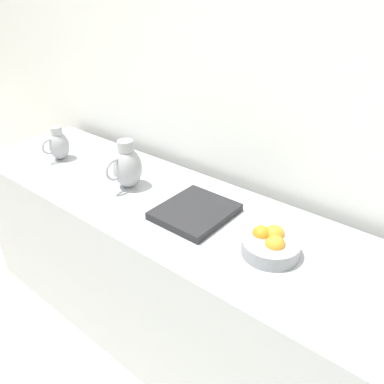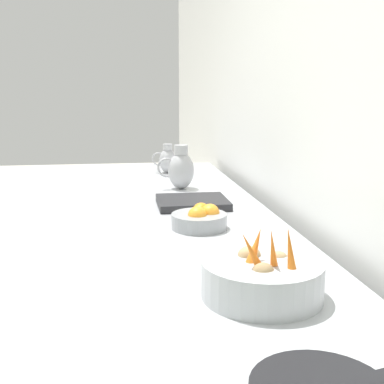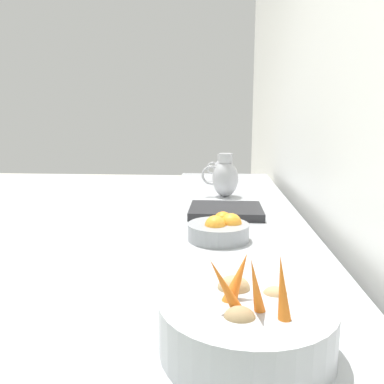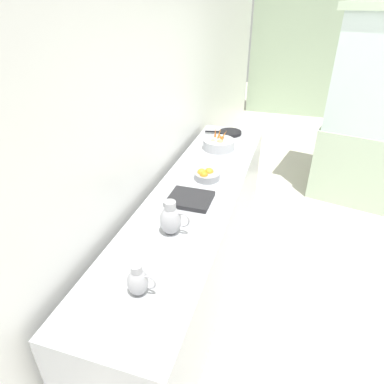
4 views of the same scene
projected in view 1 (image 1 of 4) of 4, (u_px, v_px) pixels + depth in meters
name	position (u px, v px, depth m)	size (l,w,h in m)	color
prep_counter	(224.00, 304.00, 1.87)	(0.70, 3.27, 0.89)	#ADAFB5
orange_bowl	(271.00, 244.00, 1.49)	(0.23, 0.23, 0.10)	gray
metal_pitcher_tall	(127.00, 166.00, 1.93)	(0.21, 0.15, 0.25)	#A3A3A8
metal_pitcher_short	(59.00, 145.00, 2.24)	(0.17, 0.12, 0.20)	#A3A3A8
counter_sink_basin	(195.00, 212.00, 1.74)	(0.34, 0.30, 0.04)	#232326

